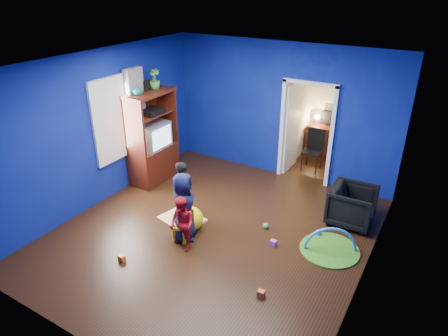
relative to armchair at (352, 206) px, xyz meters
The scene contains 33 objects.
floor 2.53m from the armchair, 141.61° to the right, with size 5.00×5.50×0.01m, color black.
ceiling 3.57m from the armchair, 141.61° to the right, with size 5.00×5.50×0.01m, color white.
wall_back 2.55m from the armchair, 148.66° to the left, with size 5.00×0.02×2.90m, color navy.
wall_front 4.86m from the armchair, 114.51° to the right, with size 5.00×0.02×2.90m, color navy.
wall_left 4.85m from the armchair, 160.79° to the right, with size 0.02×5.50×2.90m, color navy.
wall_right 1.98m from the armchair, 70.93° to the right, with size 0.02×5.50×2.90m, color navy.
alcove 2.64m from the armchair, 123.35° to the left, with size 1.00×1.75×2.50m, color silver, non-canonical shape.
armchair is the anchor object (origin of this frame).
child_black 3.02m from the armchair, 152.66° to the right, with size 0.41×0.27×1.13m, color black.
child_navy 3.00m from the armchair, 140.43° to the right, with size 0.59×0.39×1.22m, color #0E1134.
toddler_red 3.06m from the armchair, 134.98° to the right, with size 0.46×0.36×0.94m, color red.
vase 4.56m from the armchair, 169.89° to the right, with size 0.19×0.19×0.20m, color #0C5361.
potted_plant 4.55m from the armchair, behind, with size 0.23×0.23×0.41m, color #35812E.
tv_armoire 4.24m from the armchair, behind, with size 0.58×1.14×1.96m, color #391309.
crt_tv 4.20m from the armchair, behind, with size 0.46×0.70×0.54m, color silver.
yellow_blanket 3.08m from the armchair, 150.99° to the right, with size 0.75×0.60×0.03m, color #F2E07A.
hopper_ball 2.88m from the armchair, 144.90° to the right, with size 0.44×0.44×0.44m, color yellow.
kid_chair 3.03m from the armchair, 139.66° to the right, with size 0.28×0.28×0.50m, color yellow.
play_mat 1.05m from the armchair, 93.60° to the right, with size 0.96×0.96×0.03m, color #3C9421.
toy_arch 1.05m from the armchair, 93.60° to the right, with size 0.86×0.86×0.05m, color #3F8CD8.
window_left 4.76m from the armchair, 164.84° to the right, with size 0.03×0.95×1.55m, color white.
curtain 4.47m from the armchair, behind, with size 0.14×0.42×2.40m, color slate.
doorway 1.94m from the armchair, 138.75° to the left, with size 1.16×0.10×2.10m, color white.
study_desk 3.03m from the armchair, 116.73° to the left, with size 0.88×0.44×0.75m, color #3D140A.
desk_monitor 3.19m from the armchair, 115.75° to the left, with size 0.40×0.05×0.32m, color black.
desk_lamp 3.27m from the armchair, 120.71° to the left, with size 0.14×0.14×0.14m, color #FFD88C.
folding_chair 2.22m from the armchair, 127.98° to the left, with size 0.40×0.40×0.92m, color black.
book_shelf 3.54m from the armchair, 115.83° to the left, with size 0.88×0.24×0.04m, color white.
toy_0 2.59m from the armchair, 102.87° to the right, with size 0.10×0.08×0.10m, color orange.
toy_1 0.82m from the armchair, 118.04° to the right, with size 0.11×0.11×0.11m, color #2985EC.
toy_2 4.06m from the armchair, 133.73° to the right, with size 0.10×0.08×0.10m, color orange.
toy_3 1.58m from the armchair, 142.33° to the right, with size 0.11×0.11×0.11m, color green.
toy_4 1.65m from the armchair, 124.09° to the right, with size 0.10×0.08×0.10m, color #C54AC6.
Camera 1 is at (3.11, -4.87, 4.06)m, focal length 32.00 mm.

